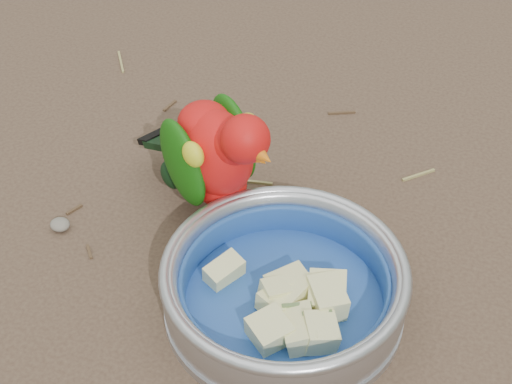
% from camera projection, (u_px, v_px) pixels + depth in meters
% --- Properties ---
extents(ground, '(60.00, 60.00, 0.00)m').
position_uv_depth(ground, '(307.00, 319.00, 0.77)').
color(ground, '#4C382A').
extents(food_bowl, '(0.24, 0.24, 0.02)m').
position_uv_depth(food_bowl, '(284.00, 304.00, 0.77)').
color(food_bowl, '#B2B2BA').
rests_on(food_bowl, ground).
extents(bowl_wall, '(0.24, 0.24, 0.04)m').
position_uv_depth(bowl_wall, '(284.00, 284.00, 0.75)').
color(bowl_wall, '#B2B2BA').
rests_on(bowl_wall, food_bowl).
extents(fruit_wedges, '(0.14, 0.14, 0.03)m').
position_uv_depth(fruit_wedges, '(284.00, 288.00, 0.76)').
color(fruit_wedges, beige).
rests_on(fruit_wedges, food_bowl).
extents(lory_parrot, '(0.21, 0.17, 0.16)m').
position_uv_depth(lory_parrot, '(217.00, 163.00, 0.82)').
color(lory_parrot, red).
rests_on(lory_parrot, ground).
extents(ground_debris, '(0.90, 0.80, 0.01)m').
position_uv_depth(ground_debris, '(346.00, 259.00, 0.82)').
color(ground_debris, '#92864C').
rests_on(ground_debris, ground).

